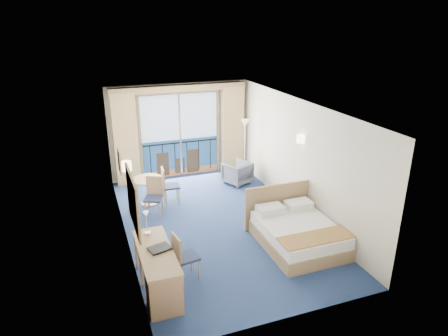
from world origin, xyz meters
TOP-DOWN VIEW (x-y plane):
  - floor at (0.00, 0.00)m, footprint 6.50×6.50m
  - room_walls at (0.00, 0.00)m, footprint 4.04×6.54m
  - balcony_door at (-0.01, 3.22)m, footprint 2.36×0.03m
  - curtain_left at (-1.55, 3.07)m, footprint 0.65×0.22m
  - curtain_right at (1.55, 3.07)m, footprint 0.65×0.22m
  - pelmet at (0.00, 3.10)m, footprint 3.80×0.25m
  - mirror at (-1.97, -1.50)m, footprint 0.05×1.25m
  - wall_print at (-1.97, 0.45)m, footprint 0.04×0.42m
  - sconce_left at (-1.94, -0.60)m, footprint 0.18×0.18m
  - sconce_right at (1.94, -0.15)m, footprint 0.18×0.18m
  - bed at (1.26, -1.38)m, footprint 1.58×1.87m
  - nightstand at (1.77, -0.17)m, footprint 0.41×0.39m
  - phone at (1.82, -0.18)m, footprint 0.21×0.18m
  - armchair at (1.31, 2.06)m, footprint 0.89×0.90m
  - floor_lamp at (1.62, 2.26)m, footprint 0.24×0.24m
  - desk at (-1.71, -2.28)m, footprint 0.56×1.62m
  - desk_chair at (-1.23, -1.73)m, footprint 0.45×0.44m
  - folder at (-1.64, -1.83)m, footprint 0.41×0.35m
  - desk_lamp at (-1.74, -1.26)m, footprint 0.11×0.11m
  - round_table at (-1.26, 1.58)m, footprint 0.75×0.75m
  - table_chair_a at (-0.79, 1.45)m, footprint 0.44×0.43m
  - table_chair_b at (-1.23, 0.95)m, footprint 0.53×0.54m

SIDE VIEW (x-z plane):
  - floor at x=0.00m, z-range 0.00..0.00m
  - nightstand at x=1.77m, z-range 0.00..0.54m
  - bed at x=1.26m, z-range -0.22..0.77m
  - armchair at x=1.31m, z-range 0.00..0.62m
  - desk at x=-1.71m, z-range 0.04..0.80m
  - desk_chair at x=-1.23m, z-range 0.06..0.96m
  - round_table at x=-1.26m, z-range 0.17..0.85m
  - table_chair_b at x=-1.23m, z-range 0.06..0.99m
  - table_chair_a at x=-0.79m, z-range 0.06..0.99m
  - phone at x=1.82m, z-range 0.54..0.62m
  - folder at x=-1.64m, z-range 0.76..0.79m
  - desk_lamp at x=-1.74m, z-range 0.87..1.29m
  - balcony_door at x=-0.01m, z-range -0.12..2.40m
  - curtain_left at x=-1.55m, z-range 0.00..2.55m
  - curtain_right at x=1.55m, z-range 0.00..2.55m
  - floor_lamp at x=1.62m, z-range 0.45..2.21m
  - mirror at x=-1.97m, z-range 1.08..2.03m
  - wall_print at x=-1.97m, z-range 1.34..1.86m
  - room_walls at x=0.00m, z-range 0.42..3.14m
  - sconce_left at x=-1.94m, z-range 1.76..1.94m
  - sconce_right at x=1.94m, z-range 1.76..1.94m
  - pelmet at x=0.00m, z-range 2.49..2.67m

